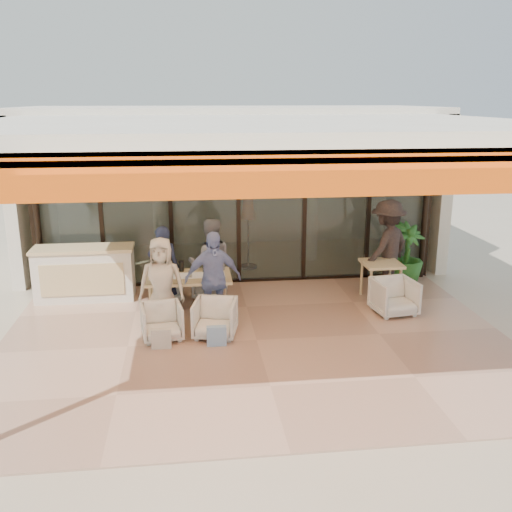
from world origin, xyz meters
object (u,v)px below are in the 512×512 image
Objects in this scene: dining_table at (187,279)px; side_chair at (394,295)px; diner_navy at (164,268)px; chair_near_left at (162,320)px; diner_cream at (162,283)px; side_table at (381,268)px; standing_woman at (387,247)px; host_counter at (85,273)px; chair_near_right at (215,317)px; chair_far_left at (166,284)px; diner_grey at (210,263)px; potted_palm at (406,254)px; chair_far_right at (210,282)px; diner_periwinkle at (213,279)px.

side_chair is at bearing -5.51° from dining_table.
diner_navy reaches higher than side_chair.
diner_cream is at bearing 80.92° from chair_near_left.
side_table is at bearing -170.69° from diner_navy.
side_chair is 0.39× the size of standing_woman.
chair_near_right is at bearing -40.86° from host_counter.
chair_far_left is at bearing -40.63° from standing_woman.
diner_grey is at bearing 102.37° from chair_near_right.
side_table is (3.19, -0.04, -0.19)m from diner_grey.
standing_woman reaches higher than side_chair.
dining_table is 4.59m from potted_palm.
dining_table is 0.61m from diner_navy.
diner_grey is 4.08m from potted_palm.
chair_near_right is 3.25m from side_chair.
dining_table is 0.81× the size of standing_woman.
diner_navy is (1.50, -0.62, 0.24)m from host_counter.
diner_grey is at bearing -168.66° from potted_palm.
chair_near_right is at bearing -24.26° from diner_cream.
chair_near_right is 0.44× the size of diner_navy.
diner_navy reaches higher than host_counter.
side_chair reaches higher than chair_near_right.
chair_near_right is (0.00, -1.90, 0.03)m from chair_far_right.
diner_grey reaches higher than chair_far_left.
standing_woman reaches higher than diner_navy.
side_table reaches higher than chair_far_right.
chair_far_right is (2.34, -0.12, -0.23)m from host_counter.
standing_woman reaches higher than potted_palm.
diner_periwinkle is 3.31m from side_table.
diner_cream is (-0.84, -1.40, 0.47)m from chair_far_right.
diner_grey is (0.00, 1.40, 0.49)m from chair_near_right.
diner_periwinkle reaches higher than host_counter.
diner_navy is 4.90m from potted_palm.
side_chair is (4.03, -1.29, 0.06)m from chair_far_left.
diner_periwinkle is at bearing -46.97° from dining_table.
chair_near_right is 0.37× the size of standing_woman.
diner_grey is 1.07× the size of diner_cream.
diner_navy is 1.00× the size of diner_cream.
diner_cream is 0.84× the size of standing_woman.
diner_periwinkle reaches higher than chair_far_right.
diner_grey is 1.01× the size of diner_periwinkle.
diner_periwinkle is (0.00, -0.90, -0.01)m from diner_grey.
side_table is at bearing -133.52° from potted_palm.
diner_periwinkle reaches higher than chair_near_right.
host_counter is 2.19m from dining_table.
potted_palm is at bearing 55.51° from side_chair.
chair_near_right is at bearing -11.70° from standing_woman.
diner_periwinkle reaches higher than diner_navy.
standing_woman is (3.44, 1.30, 0.11)m from diner_periwinkle.
standing_woman is at bearing -164.74° from diner_navy.
side_table is at bearing 35.40° from chair_near_right.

